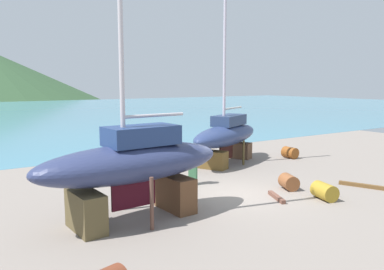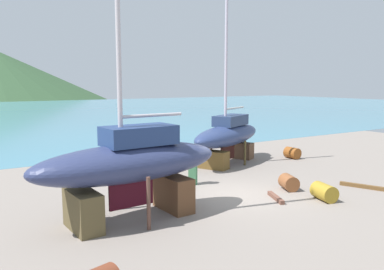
{
  "view_description": "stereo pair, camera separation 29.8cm",
  "coord_description": "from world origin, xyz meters",
  "px_view_note": "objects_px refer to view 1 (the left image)",
  "views": [
    {
      "loc": [
        -9.24,
        -11.14,
        4.29
      ],
      "look_at": [
        -0.48,
        2.31,
        2.11
      ],
      "focal_mm": 36.07,
      "sensor_mm": 36.0,
      "label": 1
    },
    {
      "loc": [
        -8.99,
        -11.3,
        4.29
      ],
      "look_at": [
        -0.48,
        2.31,
        2.11
      ],
      "focal_mm": 36.07,
      "sensor_mm": 36.0,
      "label": 2
    }
  ],
  "objects_px": {
    "barrel_rust_near": "(324,191)",
    "barrel_ochre": "(289,182)",
    "sailboat_far_slipway": "(134,164)",
    "sailboat_small_center": "(226,135)",
    "worker": "(193,164)",
    "barrel_tar_black": "(290,153)"
  },
  "relations": [
    {
      "from": "barrel_rust_near",
      "to": "barrel_ochre",
      "type": "xyz_separation_m",
      "value": [
        -0.08,
        1.67,
        -0.0
      ]
    },
    {
      "from": "sailboat_far_slipway",
      "to": "barrel_ochre",
      "type": "distance_m",
      "value": 6.84
    },
    {
      "from": "barrel_ochre",
      "to": "sailboat_far_slipway",
      "type": "bearing_deg",
      "value": 177.83
    },
    {
      "from": "barrel_ochre",
      "to": "barrel_rust_near",
      "type": "bearing_deg",
      "value": -87.41
    },
    {
      "from": "sailboat_far_slipway",
      "to": "barrel_rust_near",
      "type": "relative_size",
      "value": 11.76
    },
    {
      "from": "barrel_rust_near",
      "to": "sailboat_far_slipway",
      "type": "bearing_deg",
      "value": 164.07
    },
    {
      "from": "sailboat_small_center",
      "to": "worker",
      "type": "bearing_deg",
      "value": 8.17
    },
    {
      "from": "worker",
      "to": "sailboat_far_slipway",
      "type": "bearing_deg",
      "value": 176.73
    },
    {
      "from": "worker",
      "to": "barrel_tar_black",
      "type": "xyz_separation_m",
      "value": [
        7.83,
        1.79,
        -0.57
      ]
    },
    {
      "from": "barrel_ochre",
      "to": "barrel_tar_black",
      "type": "xyz_separation_m",
      "value": [
        5.0,
        4.56,
        0.01
      ]
    },
    {
      "from": "sailboat_small_center",
      "to": "barrel_tar_black",
      "type": "relative_size",
      "value": 12.84
    },
    {
      "from": "sailboat_far_slipway",
      "to": "worker",
      "type": "height_order",
      "value": "sailboat_far_slipway"
    },
    {
      "from": "sailboat_far_slipway",
      "to": "barrel_tar_black",
      "type": "xyz_separation_m",
      "value": [
        11.68,
        4.31,
        -1.45
      ]
    },
    {
      "from": "barrel_ochre",
      "to": "sailboat_small_center",
      "type": "bearing_deg",
      "value": 78.66
    },
    {
      "from": "barrel_rust_near",
      "to": "barrel_tar_black",
      "type": "relative_size",
      "value": 1.14
    },
    {
      "from": "sailboat_small_center",
      "to": "worker",
      "type": "distance_m",
      "value": 4.83
    },
    {
      "from": "sailboat_far_slipway",
      "to": "barrel_tar_black",
      "type": "bearing_deg",
      "value": -163.39
    },
    {
      "from": "sailboat_far_slipway",
      "to": "barrel_rust_near",
      "type": "distance_m",
      "value": 7.17
    },
    {
      "from": "sailboat_small_center",
      "to": "barrel_rust_near",
      "type": "bearing_deg",
      "value": 55.27
    },
    {
      "from": "sailboat_small_center",
      "to": "barrel_ochre",
      "type": "xyz_separation_m",
      "value": [
        -1.1,
        -5.5,
        -1.2
      ]
    },
    {
      "from": "barrel_ochre",
      "to": "barrel_tar_black",
      "type": "distance_m",
      "value": 6.77
    },
    {
      "from": "barrel_ochre",
      "to": "worker",
      "type": "bearing_deg",
      "value": 135.6
    }
  ]
}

